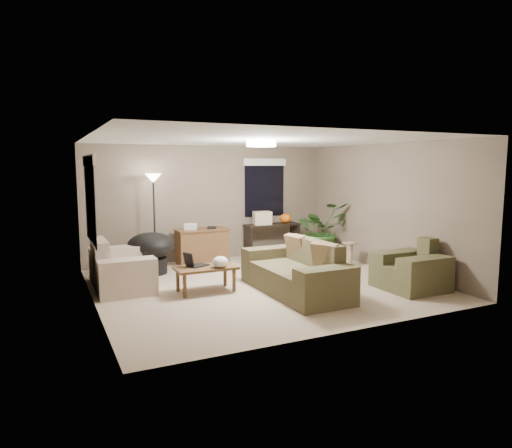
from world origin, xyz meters
name	(u,v)px	position (x,y,z in m)	size (l,w,h in m)	color
room_shell	(261,214)	(0.00, 0.00, 1.25)	(5.50, 5.50, 5.50)	tan
main_sofa	(297,275)	(0.33, -0.66, 0.29)	(0.95, 2.20, 0.85)	#4E482E
throw_pillows	(310,252)	(0.59, -0.66, 0.65)	(0.39, 1.39, 0.47)	#8C7251
loveseat	(119,270)	(-2.25, 0.89, 0.30)	(0.90, 1.60, 0.85)	beige
armchair	(411,272)	(2.17, -1.32, 0.30)	(0.95, 1.00, 0.85)	#49472B
coffee_table	(206,270)	(-1.01, 0.01, 0.36)	(1.00, 0.55, 0.42)	brown
laptop	(194,263)	(-1.17, 0.11, 0.48)	(0.43, 0.34, 0.24)	black
plastic_bag	(220,262)	(-0.81, -0.14, 0.51)	(0.26, 0.23, 0.18)	white
desk	(202,246)	(-0.36, 2.09, 0.38)	(1.10, 0.50, 0.75)	brown
desk_papers	(195,227)	(-0.52, 2.08, 0.80)	(0.73, 0.33, 0.12)	silver
console_table	(272,237)	(1.35, 2.19, 0.44)	(1.30, 0.40, 0.75)	black
pumpkin	(285,218)	(1.70, 2.19, 0.86)	(0.27, 0.27, 0.22)	orange
cardboard_box	(262,218)	(1.10, 2.19, 0.90)	(0.39, 0.29, 0.29)	beige
papasan_chair	(151,250)	(-1.53, 1.68, 0.47)	(1.10, 1.10, 0.80)	black
floor_lamp	(154,189)	(-1.35, 2.11, 1.60)	(0.32, 0.32, 1.91)	black
ceiling_fixture	(261,143)	(0.00, 0.00, 2.44)	(0.50, 0.50, 0.10)	white
houseplant	(320,236)	(2.24, 1.54, 0.49)	(1.14, 1.27, 0.99)	#2D5923
cat_scratching_post	(350,256)	(2.31, 0.55, 0.21)	(0.32, 0.32, 0.50)	tan
window_left	(89,185)	(-2.73, 0.30, 1.78)	(0.05, 1.56, 1.33)	black
window_back	(265,178)	(1.30, 2.48, 1.79)	(1.06, 0.05, 1.33)	black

